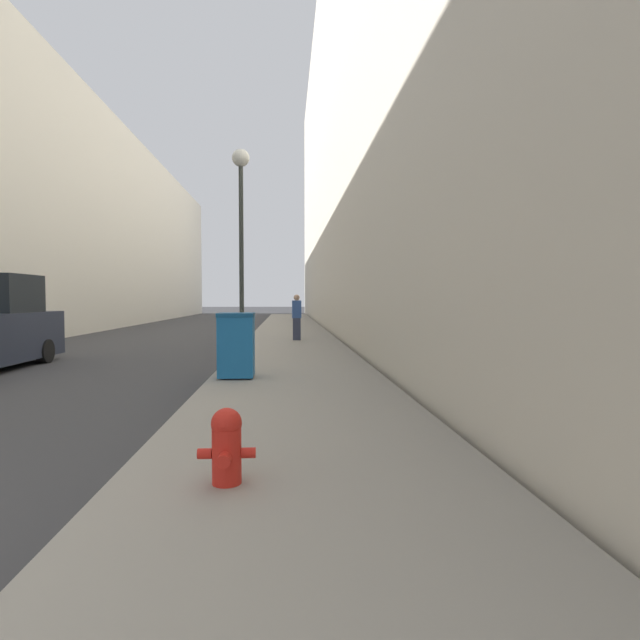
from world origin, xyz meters
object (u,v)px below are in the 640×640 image
trash_bin (236,345)px  pedestrian_on_sidewalk (297,317)px  fire_hydrant (227,444)px  lamppost (241,212)px

trash_bin → pedestrian_on_sidewalk: size_ratio=0.75×
trash_bin → pedestrian_on_sidewalk: 9.02m
pedestrian_on_sidewalk → fire_hydrant: bearing=-93.5°
lamppost → pedestrian_on_sidewalk: bearing=72.7°
fire_hydrant → trash_bin: bearing=94.9°
trash_bin → lamppost: (-0.22, 3.76, 3.25)m
lamppost → pedestrian_on_sidewalk: lamppost is taller
fire_hydrant → trash_bin: trash_bin is taller
trash_bin → pedestrian_on_sidewalk: bearing=81.2°
fire_hydrant → pedestrian_on_sidewalk: size_ratio=0.38×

